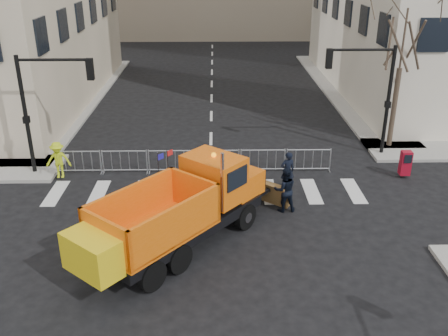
{
  "coord_description": "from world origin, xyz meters",
  "views": [
    {
      "loc": [
        0.23,
        -13.39,
        9.4
      ],
      "look_at": [
        0.53,
        2.5,
        2.42
      ],
      "focal_mm": 40.0,
      "sensor_mm": 36.0,
      "label": 1
    }
  ],
  "objects_px": {
    "cop_a": "(288,171)",
    "worker": "(58,160)",
    "cop_c": "(222,196)",
    "plow_truck": "(177,210)",
    "newspaper_box": "(405,163)",
    "cop_b": "(285,190)"
  },
  "relations": [
    {
      "from": "cop_a",
      "to": "cop_c",
      "type": "xyz_separation_m",
      "value": [
        -2.78,
        -2.21,
        -0.03
      ]
    },
    {
      "from": "plow_truck",
      "to": "newspaper_box",
      "type": "relative_size",
      "value": 7.4
    },
    {
      "from": "cop_a",
      "to": "plow_truck",
      "type": "bearing_deg",
      "value": 31.35
    },
    {
      "from": "cop_b",
      "to": "worker",
      "type": "distance_m",
      "value": 9.99
    },
    {
      "from": "plow_truck",
      "to": "cop_a",
      "type": "height_order",
      "value": "plow_truck"
    },
    {
      "from": "cop_a",
      "to": "worker",
      "type": "xyz_separation_m",
      "value": [
        -9.9,
        1.07,
        0.13
      ]
    },
    {
      "from": "plow_truck",
      "to": "cop_c",
      "type": "xyz_separation_m",
      "value": [
        1.54,
        2.35,
        -0.68
      ]
    },
    {
      "from": "cop_a",
      "to": "cop_c",
      "type": "height_order",
      "value": "cop_a"
    },
    {
      "from": "cop_a",
      "to": "cop_c",
      "type": "bearing_deg",
      "value": 23.26
    },
    {
      "from": "cop_a",
      "to": "worker",
      "type": "bearing_deg",
      "value": -21.33
    },
    {
      "from": "plow_truck",
      "to": "newspaper_box",
      "type": "distance_m",
      "value": 11.28
    },
    {
      "from": "cop_c",
      "to": "plow_truck",
      "type": "bearing_deg",
      "value": -9.74
    },
    {
      "from": "worker",
      "to": "newspaper_box",
      "type": "distance_m",
      "value": 15.32
    },
    {
      "from": "plow_truck",
      "to": "newspaper_box",
      "type": "xyz_separation_m",
      "value": [
        9.74,
        5.65,
        -0.8
      ]
    },
    {
      "from": "plow_truck",
      "to": "cop_c",
      "type": "relative_size",
      "value": 4.96
    },
    {
      "from": "cop_b",
      "to": "newspaper_box",
      "type": "distance_m",
      "value": 6.52
    },
    {
      "from": "cop_a",
      "to": "newspaper_box",
      "type": "xyz_separation_m",
      "value": [
        5.42,
        1.09,
        -0.15
      ]
    },
    {
      "from": "plow_truck",
      "to": "cop_c",
      "type": "bearing_deg",
      "value": 7.02
    },
    {
      "from": "plow_truck",
      "to": "worker",
      "type": "bearing_deg",
      "value": 85.05
    },
    {
      "from": "plow_truck",
      "to": "cop_b",
      "type": "relative_size",
      "value": 4.5
    },
    {
      "from": "worker",
      "to": "cop_a",
      "type": "bearing_deg",
      "value": -9.26
    },
    {
      "from": "cop_c",
      "to": "worker",
      "type": "xyz_separation_m",
      "value": [
        -7.12,
        3.28,
        0.15
      ]
    }
  ]
}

